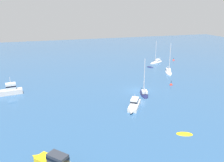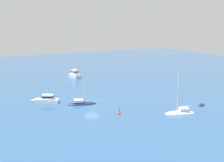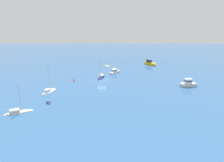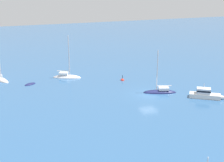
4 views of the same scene
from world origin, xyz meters
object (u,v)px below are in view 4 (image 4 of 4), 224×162
(ketch, at_px, (0,79))
(sailboat, at_px, (67,77))
(rib, at_px, (30,84))
(yacht, at_px, (160,92))
(mooring_buoy, at_px, (122,80))
(cabin_cruiser, at_px, (206,94))

(ketch, height_order, sailboat, sailboat)
(sailboat, height_order, rib, sailboat)
(yacht, xyz_separation_m, mooring_buoy, (-7.75, -3.20, -0.12))
(cabin_cruiser, height_order, yacht, yacht)
(ketch, relative_size, yacht, 0.95)
(cabin_cruiser, distance_m, rib, 27.81)
(ketch, bearing_deg, sailboat, 50.57)
(sailboat, relative_size, mooring_buoy, 6.57)
(cabin_cruiser, distance_m, mooring_buoy, 14.67)
(cabin_cruiser, xyz_separation_m, yacht, (-4.25, -5.22, -0.46))
(ketch, relative_size, mooring_buoy, 5.57)
(mooring_buoy, bearing_deg, sailboat, -117.96)
(yacht, relative_size, rib, 3.18)
(yacht, bearing_deg, ketch, -15.55)
(cabin_cruiser, relative_size, mooring_buoy, 4.22)
(mooring_buoy, bearing_deg, cabin_cruiser, 35.07)
(ketch, relative_size, sailboat, 0.85)
(ketch, relative_size, rib, 3.03)
(ketch, distance_m, sailboat, 11.43)
(rib, xyz_separation_m, mooring_buoy, (2.80, 15.12, 0.01))
(sailboat, bearing_deg, mooring_buoy, -5.55)
(rib, bearing_deg, mooring_buoy, 139.86)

